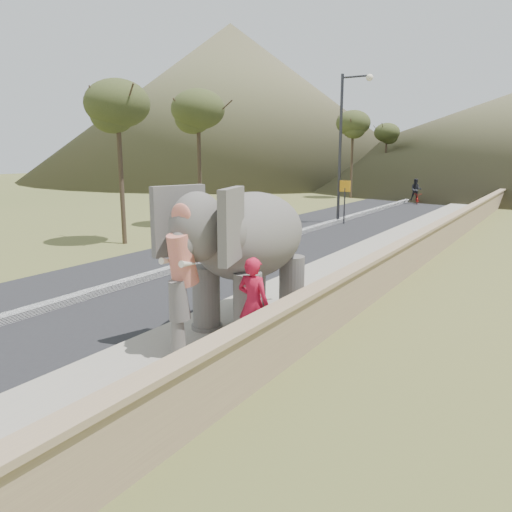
{
  "coord_description": "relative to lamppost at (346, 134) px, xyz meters",
  "views": [
    {
      "loc": [
        5.9,
        -8.17,
        3.96
      ],
      "look_at": [
        0.2,
        0.94,
        1.7
      ],
      "focal_mm": 35.0,
      "sensor_mm": 36.0,
      "label": 1
    }
  ],
  "objects": [
    {
      "name": "lamppost",
      "position": [
        0.0,
        0.0,
        0.0
      ],
      "size": [
        1.76,
        0.36,
        8.0
      ],
      "color": "#2D2E32",
      "rests_on": "ground"
    },
    {
      "name": "signboard",
      "position": [
        0.19,
        -0.32,
        -3.23
      ],
      "size": [
        0.6,
        0.08,
        2.4
      ],
      "color": "#2D2D33",
      "rests_on": "ground"
    },
    {
      "name": "elephant_and_man",
      "position": [
        4.71,
        -16.92,
        -3.18
      ],
      "size": [
        2.36,
        4.28,
        3.1
      ],
      "color": "slate",
      "rests_on": "ground"
    },
    {
      "name": "road",
      "position": [
        -0.31,
        -7.93,
        -4.86
      ],
      "size": [
        7.0,
        120.0,
        0.03
      ],
      "primitive_type": "cube",
      "color": "black",
      "rests_on": "ground"
    },
    {
      "name": "walkway",
      "position": [
        4.69,
        -7.93,
        -4.8
      ],
      "size": [
        3.0,
        120.0,
        0.15
      ],
      "primitive_type": "cube",
      "color": "#9E9687",
      "rests_on": "ground"
    },
    {
      "name": "median",
      "position": [
        -0.31,
        -7.93,
        -4.76
      ],
      "size": [
        0.35,
        120.0,
        0.22
      ],
      "primitive_type": "cube",
      "color": "black",
      "rests_on": "ground"
    },
    {
      "name": "motorcyclist",
      "position": [
        0.71,
        12.83,
        -4.08
      ],
      "size": [
        1.1,
        1.66,
        1.94
      ],
      "color": "#99110D",
      "rests_on": "ground"
    },
    {
      "name": "ground",
      "position": [
        4.69,
        -17.93,
        -4.87
      ],
      "size": [
        160.0,
        160.0,
        0.0
      ],
      "primitive_type": "plane",
      "color": "olive",
      "rests_on": "ground"
    },
    {
      "name": "parapet",
      "position": [
        6.34,
        -7.93,
        -4.32
      ],
      "size": [
        0.3,
        120.0,
        1.1
      ],
      "primitive_type": "cube",
      "color": "tan",
      "rests_on": "ground"
    },
    {
      "name": "hill_left",
      "position": [
        -33.31,
        37.07,
        6.13
      ],
      "size": [
        60.0,
        60.0,
        22.0
      ],
      "primitive_type": "cone",
      "color": "brown",
      "rests_on": "ground"
    }
  ]
}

